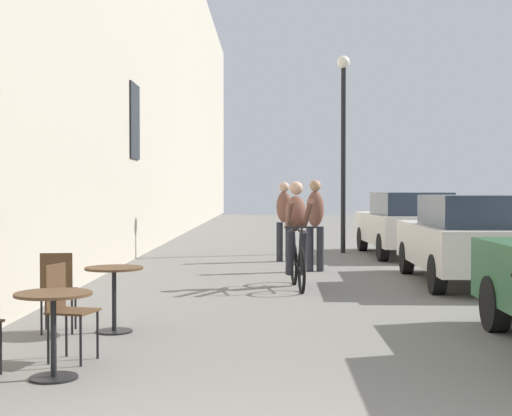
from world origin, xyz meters
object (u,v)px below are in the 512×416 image
object	(u,v)px
pedestrian_near	(315,220)
street_lamp	(343,128)
cafe_chair_near_toward_street	(66,305)
cafe_table_mid	(114,285)
cyclist_on_bicycle	(297,237)
cafe_table_near	(53,316)
parked_car_second	(469,238)
cafe_chair_mid_toward_street	(58,286)
parked_car_third	(406,223)
pedestrian_mid	(284,217)

from	to	relation	value
pedestrian_near	street_lamp	bearing A→B (deg)	77.15
cafe_chair_near_toward_street	street_lamp	world-z (taller)	street_lamp
cafe_table_mid	cyclist_on_bicycle	xyz separation A→B (m)	(2.17, 3.84, 0.29)
cafe_table_near	parked_car_second	bearing A→B (deg)	51.01
cafe_chair_mid_toward_street	parked_car_third	distance (m)	11.18
cafe_chair_mid_toward_street	pedestrian_near	world-z (taller)	pedestrian_near
cafe_table_mid	pedestrian_near	size ratio (longest dim) A/B	0.41
cafe_table_mid	pedestrian_mid	distance (m)	8.48
cafe_table_mid	pedestrian_mid	size ratio (longest dim) A/B	0.41
cafe_chair_mid_toward_street	pedestrian_near	bearing A→B (deg)	62.91
cafe_table_near	street_lamp	world-z (taller)	street_lamp
cafe_chair_near_toward_street	pedestrian_near	distance (m)	8.10
cafe_table_mid	cafe_table_near	bearing A→B (deg)	-92.39
parked_car_second	street_lamp	bearing A→B (deg)	103.59
cafe_table_mid	pedestrian_near	distance (m)	6.75
cafe_chair_near_toward_street	cyclist_on_bicycle	bearing A→B (deg)	66.02
parked_car_second	pedestrian_near	bearing A→B (deg)	142.29
cyclist_on_bicycle	street_lamp	xyz separation A→B (m)	(1.41, 6.61, 2.30)
cafe_table_near	pedestrian_mid	size ratio (longest dim) A/B	0.41
parked_car_third	cafe_chair_near_toward_street	bearing A→B (deg)	-115.10
cyclist_on_bicycle	cafe_chair_near_toward_street	bearing A→B (deg)	-113.98
street_lamp	pedestrian_near	bearing A→B (deg)	-102.85
cafe_table_mid	parked_car_third	size ratio (longest dim) A/B	0.17
cafe_chair_mid_toward_street	parked_car_third	xyz separation A→B (m)	(5.59, 9.68, 0.27)
cafe_chair_near_toward_street	pedestrian_mid	bearing A→B (deg)	77.01
street_lamp	parked_car_third	bearing A→B (deg)	-30.78
cafe_table_near	pedestrian_mid	xyz separation A→B (m)	(2.14, 10.26, 0.47)
cafe_chair_mid_toward_street	street_lamp	xyz separation A→B (m)	(4.18, 10.52, 2.59)
cafe_chair_near_toward_street	cafe_chair_mid_toward_street	size ratio (longest dim) A/B	1.00
cafe_chair_mid_toward_street	pedestrian_mid	bearing A→B (deg)	72.20
cafe_table_near	pedestrian_near	distance (m)	8.69
cafe_table_mid	street_lamp	world-z (taller)	street_lamp
cafe_table_mid	cafe_chair_mid_toward_street	size ratio (longest dim) A/B	0.81
cafe_chair_mid_toward_street	pedestrian_mid	distance (m)	8.72
pedestrian_mid	parked_car_second	bearing A→B (deg)	-52.47
cyclist_on_bicycle	street_lamp	bearing A→B (deg)	77.95
street_lamp	pedestrian_mid	bearing A→B (deg)	-124.27
cafe_chair_near_toward_street	parked_car_second	distance (m)	7.73
cafe_table_near	pedestrian_near	world-z (taller)	pedestrian_near
cafe_chair_mid_toward_street	pedestrian_mid	world-z (taller)	pedestrian_mid
cyclist_on_bicycle	pedestrian_near	size ratio (longest dim) A/B	1.00
cafe_chair_mid_toward_street	parked_car_second	world-z (taller)	parked_car_second
cafe_chair_near_toward_street	cyclist_on_bicycle	world-z (taller)	cyclist_on_bicycle
pedestrian_mid	pedestrian_near	bearing A→B (deg)	-74.67
cyclist_on_bicycle	cafe_chair_mid_toward_street	bearing A→B (deg)	-125.30
cafe_chair_mid_toward_street	cyclist_on_bicycle	xyz separation A→B (m)	(2.77, 3.91, 0.29)
cafe_chair_near_toward_street	pedestrian_near	size ratio (longest dim) A/B	0.51
pedestrian_near	parked_car_third	world-z (taller)	pedestrian_near
cyclist_on_bicycle	pedestrian_near	xyz separation A→B (m)	(0.44, 2.37, 0.18)
cafe_table_near	cafe_chair_near_toward_street	size ratio (longest dim) A/B	0.81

